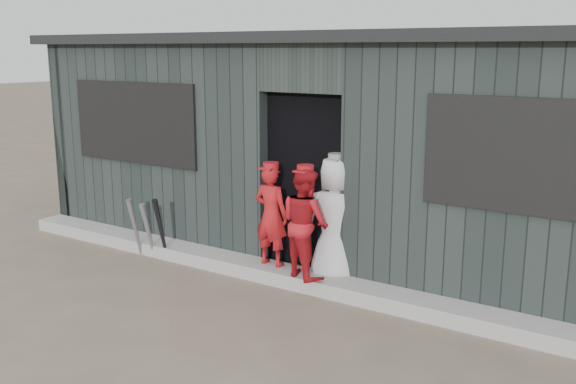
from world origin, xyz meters
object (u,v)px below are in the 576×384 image
Objects in this scene: player_red_left at (271,215)px; player_grey_back at (335,221)px; player_red_right at (305,223)px; dugout at (363,144)px; bat_mid at (148,231)px; bat_left at (135,227)px; bat_right at (161,230)px.

player_grey_back is at bearing -161.68° from player_red_left.
player_grey_back reaches higher than player_red_right.
dugout is (-0.41, 1.43, 0.60)m from player_grey_back.
bat_mid is at bearing -9.11° from player_grey_back.
dugout is (-0.24, 1.75, 0.57)m from player_red_right.
bat_left is at bearing -136.10° from dugout.
bat_left is at bearing -174.68° from bat_right.
player_red_right reaches higher than bat_mid.
dugout is at bearing 46.37° from bat_mid.
player_red_left is 0.70m from player_grey_back.
bat_left is at bearing 10.46° from player_red_left.
bat_left is 2.30m from player_red_right.
bat_right is at bearing 11.70° from player_red_left.
player_grey_back is 1.60m from dugout.
dugout is at bearing 43.90° from bat_left.
dugout is at bearing -95.46° from player_grey_back.
player_grey_back is at bearing -74.00° from dugout.
player_red_right is 0.83× the size of player_grey_back.
player_red_left is at bearing 10.05° from bat_mid.
player_grey_back reaches higher than bat_mid.
dugout reaches higher than player_grey_back.
bat_right is at bearing 5.32° from bat_left.
player_red_left is (1.57, 0.28, 0.35)m from bat_mid.
player_red_left is at bearing 9.78° from bat_left.
player_red_right reaches higher than player_red_left.
bat_mid is at bearing 10.74° from player_red_left.
dugout is (1.83, 1.92, 0.94)m from bat_mid.
player_red_right is at bearing 40.69° from player_grey_back.
player_grey_back is (0.17, 0.32, -0.03)m from player_red_right.
player_grey_back reaches higher than player_red_left.
bat_left is 0.65× the size of player_red_right.
bat_left is 0.54× the size of player_grey_back.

